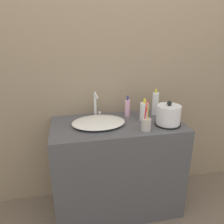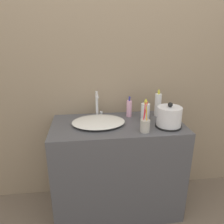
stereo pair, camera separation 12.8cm
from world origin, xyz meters
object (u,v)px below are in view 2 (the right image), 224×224
Objects in this scene: mouthwash_bottle at (158,104)px; shampoo_bottle at (145,112)px; lotion_bottle at (129,108)px; electric_kettle at (169,118)px; toothbrush_cup at (145,125)px; faucet at (98,103)px.

shampoo_bottle is at bearing -142.16° from mouthwash_bottle.
lotion_bottle is 0.74× the size of mouthwash_bottle.
electric_kettle is 0.24m from mouthwash_bottle.
mouthwash_bottle is at bearing -2.14° from lotion_bottle.
toothbrush_cup is (-0.20, -0.07, -0.02)m from electric_kettle.
electric_kettle is at bearing -27.42° from faucet.
lotion_bottle is (-0.26, 0.25, -0.00)m from electric_kettle.
shampoo_bottle reaches higher than lotion_bottle.
faucet reaches higher than lotion_bottle.
shampoo_bottle is at bearing -46.84° from lotion_bottle.
toothbrush_cup is at bearing -80.49° from lotion_bottle.
lotion_bottle is 0.93× the size of shampoo_bottle.
faucet is 0.51m from mouthwash_bottle.
electric_kettle is 0.20m from shampoo_bottle.
mouthwash_bottle reaches higher than faucet.
mouthwash_bottle reaches higher than toothbrush_cup.
faucet is 0.92× the size of mouthwash_bottle.
lotion_bottle is at bearing 177.86° from mouthwash_bottle.
faucet is at bearing 175.77° from lotion_bottle.
shampoo_bottle is (0.06, 0.20, 0.03)m from toothbrush_cup.
mouthwash_bottle reaches higher than electric_kettle.
shampoo_bottle is at bearing -19.94° from faucet.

